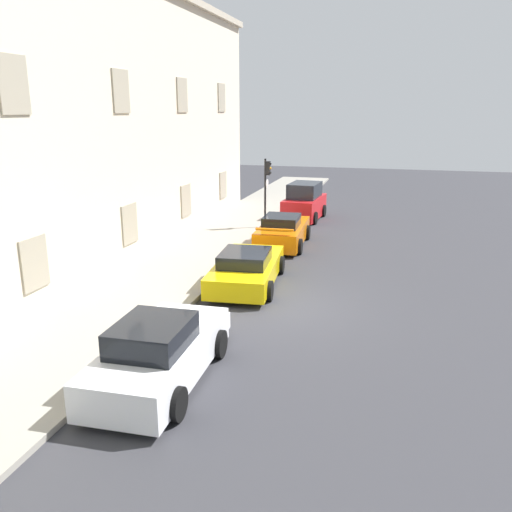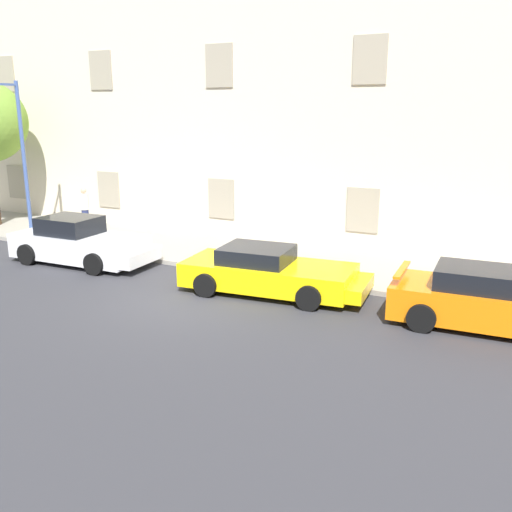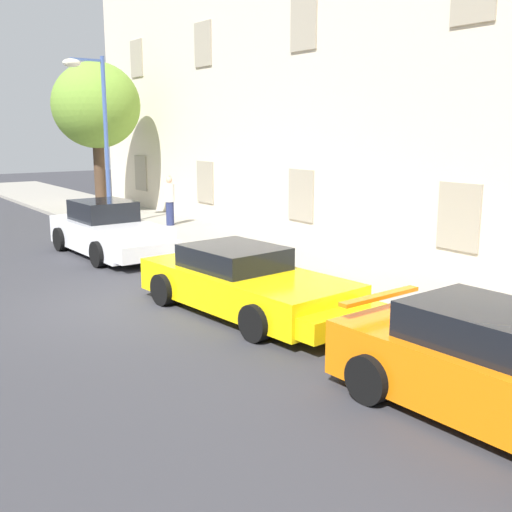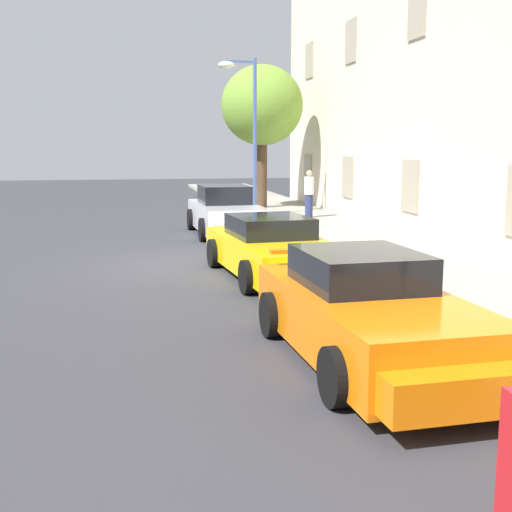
{
  "view_description": "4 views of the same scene",
  "coord_description": "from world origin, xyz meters",
  "px_view_note": "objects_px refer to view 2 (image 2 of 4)",
  "views": [
    {
      "loc": [
        -14.78,
        -3.29,
        5.78
      ],
      "look_at": [
        0.31,
        0.83,
        1.41
      ],
      "focal_mm": 36.92,
      "sensor_mm": 36.0,
      "label": 1
    },
    {
      "loc": [
        7.87,
        -11.67,
        4.88
      ],
      "look_at": [
        1.06,
        1.84,
        0.89
      ],
      "focal_mm": 39.08,
      "sensor_mm": 36.0,
      "label": 2
    },
    {
      "loc": [
        11.16,
        -5.0,
        3.52
      ],
      "look_at": [
        0.25,
        2.72,
        0.73
      ],
      "focal_mm": 43.14,
      "sensor_mm": 36.0,
      "label": 3
    },
    {
      "loc": [
        14.87,
        -1.46,
        2.74
      ],
      "look_at": [
        3.16,
        0.81,
        0.72
      ],
      "focal_mm": 45.99,
      "sensor_mm": 36.0,
      "label": 4
    }
  ],
  "objects_px": {
    "street_lamp": "(12,131)",
    "pedestrian_admiring": "(85,208)",
    "sportscar_white_middle": "(495,303)",
    "sportscar_yellow_flank": "(274,273)",
    "sportscar_red_lead": "(83,244)"
  },
  "relations": [
    {
      "from": "sportscar_white_middle",
      "to": "pedestrian_admiring",
      "type": "relative_size",
      "value": 2.77
    },
    {
      "from": "street_lamp",
      "to": "pedestrian_admiring",
      "type": "relative_size",
      "value": 3.36
    },
    {
      "from": "sportscar_yellow_flank",
      "to": "street_lamp",
      "type": "bearing_deg",
      "value": 173.6
    },
    {
      "from": "sportscar_white_middle",
      "to": "street_lamp",
      "type": "bearing_deg",
      "value": 175.65
    },
    {
      "from": "street_lamp",
      "to": "sportscar_red_lead",
      "type": "bearing_deg",
      "value": -16.6
    },
    {
      "from": "sportscar_red_lead",
      "to": "street_lamp",
      "type": "bearing_deg",
      "value": 163.4
    },
    {
      "from": "pedestrian_admiring",
      "to": "sportscar_white_middle",
      "type": "bearing_deg",
      "value": -12.64
    },
    {
      "from": "street_lamp",
      "to": "sportscar_yellow_flank",
      "type": "bearing_deg",
      "value": -6.4
    },
    {
      "from": "street_lamp",
      "to": "pedestrian_admiring",
      "type": "bearing_deg",
      "value": 64.21
    },
    {
      "from": "sportscar_yellow_flank",
      "to": "street_lamp",
      "type": "relative_size",
      "value": 0.9
    },
    {
      "from": "sportscar_red_lead",
      "to": "sportscar_yellow_flank",
      "type": "distance_m",
      "value": 6.84
    },
    {
      "from": "sportscar_red_lead",
      "to": "sportscar_white_middle",
      "type": "height_order",
      "value": "sportscar_red_lead"
    },
    {
      "from": "sportscar_yellow_flank",
      "to": "sportscar_white_middle",
      "type": "distance_m",
      "value": 5.57
    },
    {
      "from": "sportscar_red_lead",
      "to": "pedestrian_admiring",
      "type": "height_order",
      "value": "pedestrian_admiring"
    },
    {
      "from": "sportscar_yellow_flank",
      "to": "sportscar_white_middle",
      "type": "xyz_separation_m",
      "value": [
        5.57,
        -0.02,
        0.04
      ]
    }
  ]
}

